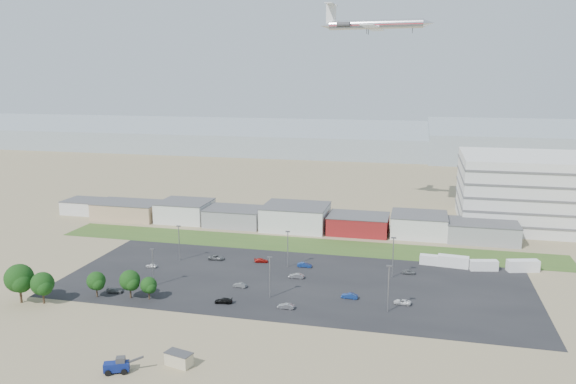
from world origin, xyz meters
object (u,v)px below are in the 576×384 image
(tree_far_left, at_px, (19,281))
(airliner, at_px, (376,24))
(parked_car_10, at_px, (115,291))
(portable_shed, at_px, (179,359))
(parked_car_7, at_px, (296,276))
(parked_car_6, at_px, (261,260))
(parked_car_11, at_px, (305,265))
(parked_car_1, at_px, (350,296))
(parked_car_9, at_px, (216,258))
(parked_car_3, at_px, (223,301))
(box_trailer_a, at_px, (433,260))
(parked_car_4, at_px, (240,285))
(parked_car_5, at_px, (151,266))
(telehandler, at_px, (116,365))
(parked_car_0, at_px, (402,302))
(parked_car_13, at_px, (286,306))
(parked_car_8, at_px, (409,272))

(tree_far_left, xyz_separation_m, airliner, (72.20, 100.21, 64.68))
(parked_car_10, bearing_deg, airliner, -37.54)
(portable_shed, distance_m, parked_car_7, 50.59)
(parked_car_6, distance_m, parked_car_11, 12.92)
(parked_car_11, bearing_deg, parked_car_1, -143.94)
(portable_shed, height_order, parked_car_9, portable_shed)
(parked_car_1, bearing_deg, parked_car_11, -138.00)
(portable_shed, relative_size, parked_car_11, 1.27)
(parked_car_3, bearing_deg, parked_car_10, -97.60)
(parked_car_3, xyz_separation_m, parked_car_9, (-12.95, 29.58, 0.04))
(tree_far_left, distance_m, parked_car_6, 62.48)
(box_trailer_a, height_order, parked_car_10, box_trailer_a)
(parked_car_4, relative_size, parked_car_5, 1.09)
(parked_car_4, bearing_deg, tree_far_left, -57.76)
(airliner, bearing_deg, parked_car_1, -84.26)
(telehandler, xyz_separation_m, airliner, (33.72, 123.73, 68.52))
(parked_car_5, relative_size, parked_car_6, 0.81)
(parked_car_4, bearing_deg, parked_car_5, -98.51)
(parked_car_0, distance_m, parked_car_3, 41.84)
(parked_car_0, xyz_separation_m, parked_car_13, (-25.82, -8.81, 0.07))
(parked_car_9, distance_m, parked_car_10, 33.39)
(airliner, distance_m, parked_car_9, 99.51)
(box_trailer_a, xyz_separation_m, parked_car_10, (-76.33, -39.81, -0.78))
(parked_car_4, xyz_separation_m, parked_car_8, (41.22, 19.76, 0.03))
(parked_car_5, relative_size, parked_car_10, 0.81)
(tree_far_left, relative_size, parked_car_11, 2.66)
(parked_car_1, bearing_deg, portable_shed, -29.98)
(parked_car_4, height_order, parked_car_5, parked_car_4)
(airliner, distance_m, parked_car_1, 105.73)
(portable_shed, xyz_separation_m, tree_far_left, (-48.31, 18.53, 4.04))
(portable_shed, relative_size, parked_car_5, 1.57)
(tree_far_left, xyz_separation_m, parked_car_8, (88.18, 41.01, -4.71))
(parked_car_7, xyz_separation_m, parked_car_11, (0.28, 9.10, 0.01))
(portable_shed, relative_size, parked_car_3, 1.21)
(parked_car_1, relative_size, parked_car_13, 1.05)
(parked_car_11, bearing_deg, parked_car_7, 176.55)
(parked_car_6, bearing_deg, parked_car_7, -136.61)
(parked_car_8, bearing_deg, parked_car_6, 83.93)
(parked_car_11, bearing_deg, box_trailer_a, -74.98)
(portable_shed, xyz_separation_m, parked_car_11, (11.41, 58.44, -0.62))
(parked_car_6, bearing_deg, parked_car_11, -102.59)
(parked_car_7, relative_size, parked_car_11, 0.99)
(parked_car_13, bearing_deg, box_trailer_a, 140.25)
(parked_car_1, height_order, parked_car_11, parked_car_1)
(box_trailer_a, relative_size, parked_car_13, 1.90)
(airliner, bearing_deg, parked_car_6, -109.34)
(parked_car_5, relative_size, parked_car_11, 0.81)
(box_trailer_a, height_order, parked_car_0, box_trailer_a)
(tree_far_left, bearing_deg, telehandler, -31.44)
(parked_car_0, height_order, parked_car_3, parked_car_3)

